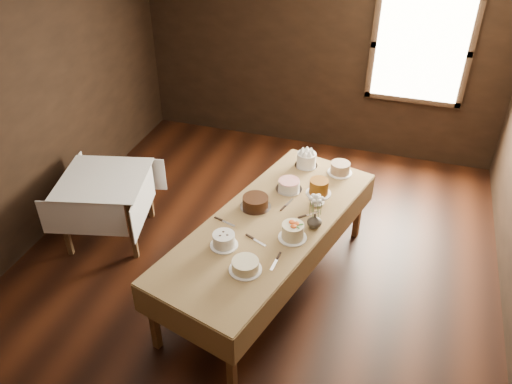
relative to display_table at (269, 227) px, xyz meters
The scene contains 22 objects.
floor 0.79m from the display_table, 166.89° to the left, with size 5.00×6.00×0.01m, color black.
ceiling 2.06m from the display_table, 166.89° to the left, with size 5.00×6.00×0.01m, color beige.
wall_back 3.12m from the display_table, 94.03° to the left, with size 5.00×0.02×2.80m, color black.
wall_left 2.79m from the display_table, behind, with size 0.02×6.00×2.80m, color black.
window 3.29m from the display_table, 70.05° to the left, with size 1.10×0.05×1.30m, color #FFEABF.
display_table is the anchor object (origin of this frame).
side_table 1.97m from the display_table, behind, with size 1.11×1.11×0.78m.
cake_meringue 1.10m from the display_table, 84.80° to the left, with size 0.26×0.26×0.16m.
cake_speckled 1.17m from the display_table, 65.60° to the left, with size 0.27×0.27×0.13m.
cake_lattice 0.59m from the display_table, 86.46° to the left, with size 0.28×0.28×0.10m.
cake_caramel 0.60m from the display_table, 49.60° to the left, with size 0.26×0.26×0.29m.
cake_chocolate 0.29m from the display_table, 137.46° to the left, with size 0.32×0.32×0.12m.
cake_flowers 0.34m from the display_table, 31.47° to the right, with size 0.28×0.28×0.15m.
cake_swirl 0.55m from the display_table, 122.49° to the right, with size 0.27×0.27×0.13m.
cake_cream 0.70m from the display_table, 90.46° to the right, with size 0.31×0.31×0.10m.
cake_server_a 0.32m from the display_table, 89.87° to the right, with size 0.24×0.03×0.01m, color silver.
cake_server_b 0.60m from the display_table, 69.66° to the right, with size 0.24×0.03×0.01m, color silver.
cake_server_c 0.38m from the display_table, 74.83° to the left, with size 0.24×0.03×0.01m, color silver.
cake_server_d 0.45m from the display_table, 35.05° to the left, with size 0.24×0.03×0.01m, color silver.
cake_server_e 0.39m from the display_table, 158.29° to the right, with size 0.24×0.03×0.01m, color silver.
flower_vase 0.44m from the display_table, ahead, with size 0.14×0.14×0.14m, color #2D2823.
flower_bouquet 0.53m from the display_table, ahead, with size 0.14×0.14×0.20m, color white, non-canonical shape.
Camera 1 is at (1.28, -3.78, 3.86)m, focal length 36.44 mm.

